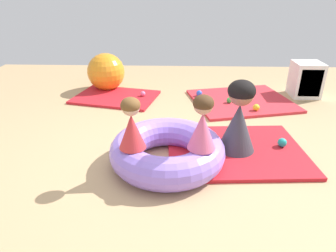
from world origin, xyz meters
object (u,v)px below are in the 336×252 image
(child_in_red, at_px, (131,124))
(adult_seated, at_px, (239,117))
(play_ball_blue, at_px, (199,93))
(child_in_pink, at_px, (202,123))
(play_ball_teal, at_px, (282,143))
(play_ball_pink, at_px, (143,94))
(inflatable_cushion, at_px, (167,150))
(exercise_ball_large, at_px, (106,72))
(play_ball_red, at_px, (209,105))
(play_ball_green, at_px, (229,100))
(play_ball_yellow, at_px, (256,107))
(storage_cube, at_px, (306,80))

(child_in_red, bearing_deg, adult_seated, 33.56)
(play_ball_blue, bearing_deg, child_in_pink, -93.16)
(play_ball_blue, bearing_deg, play_ball_teal, -63.26)
(play_ball_pink, bearing_deg, child_in_pink, -69.89)
(inflatable_cushion, distance_m, exercise_ball_large, 2.65)
(play_ball_red, bearing_deg, play_ball_teal, -57.86)
(inflatable_cushion, relative_size, play_ball_teal, 11.62)
(play_ball_pink, bearing_deg, exercise_ball_large, 147.85)
(play_ball_blue, height_order, exercise_ball_large, exercise_ball_large)
(play_ball_red, bearing_deg, play_ball_green, 32.76)
(adult_seated, bearing_deg, child_in_pink, -169.72)
(play_ball_green, height_order, play_ball_blue, play_ball_blue)
(play_ball_yellow, bearing_deg, inflatable_cushion, -131.28)
(play_ball_teal, relative_size, storage_cube, 0.18)
(play_ball_pink, height_order, storage_cube, storage_cube)
(adult_seated, relative_size, exercise_ball_large, 1.24)
(play_ball_teal, xyz_separation_m, storage_cube, (0.92, 1.83, 0.19))
(adult_seated, distance_m, exercise_ball_large, 2.84)
(adult_seated, xyz_separation_m, play_ball_teal, (0.53, 0.07, -0.33))
(play_ball_blue, bearing_deg, play_ball_red, -77.36)
(play_ball_green, distance_m, play_ball_teal, 1.41)
(play_ball_teal, bearing_deg, child_in_pink, -149.81)
(play_ball_red, relative_size, play_ball_yellow, 0.75)
(inflatable_cushion, height_order, play_ball_yellow, inflatable_cushion)
(adult_seated, height_order, play_ball_green, adult_seated)
(inflatable_cushion, relative_size, play_ball_pink, 14.28)
(adult_seated, bearing_deg, exercise_ball_large, 93.42)
(child_in_red, xyz_separation_m, play_ball_green, (1.21, 1.93, -0.48))
(adult_seated, distance_m, play_ball_green, 1.48)
(play_ball_red, distance_m, exercise_ball_large, 1.95)
(play_ball_pink, bearing_deg, play_ball_green, -10.72)
(storage_cube, bearing_deg, play_ball_green, -160.23)
(adult_seated, height_order, play_ball_blue, adult_seated)
(play_ball_pink, xyz_separation_m, storage_cube, (2.67, 0.21, 0.20))
(child_in_pink, distance_m, play_ball_blue, 2.27)
(play_ball_green, relative_size, play_ball_yellow, 0.89)
(play_ball_teal, relative_size, play_ball_yellow, 1.05)
(child_in_red, height_order, play_ball_pink, child_in_red)
(play_ball_blue, xyz_separation_m, play_ball_yellow, (0.79, -0.59, 0.00))
(play_ball_blue, distance_m, exercise_ball_large, 1.66)
(play_ball_yellow, distance_m, storage_cube, 1.25)
(inflatable_cushion, relative_size, child_in_pink, 2.27)
(play_ball_red, bearing_deg, play_ball_pink, 155.44)
(play_ball_yellow, bearing_deg, play_ball_red, 172.96)
(inflatable_cushion, xyz_separation_m, exercise_ball_large, (-1.15, 2.39, 0.16))
(play_ball_pink, bearing_deg, play_ball_blue, 2.42)
(child_in_pink, relative_size, play_ball_red, 7.22)
(play_ball_pink, bearing_deg, play_ball_yellow, -18.02)
(adult_seated, height_order, play_ball_red, adult_seated)
(play_ball_red, distance_m, play_ball_pink, 1.14)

